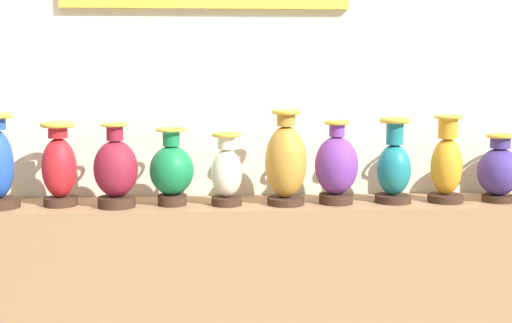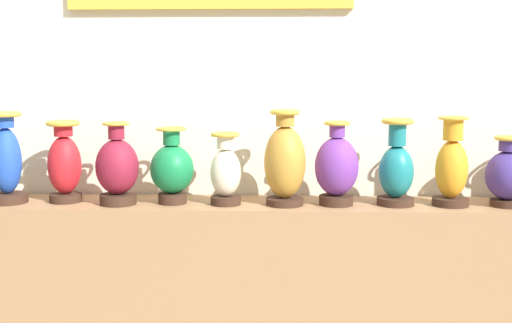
{
  "view_description": "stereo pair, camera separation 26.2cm",
  "coord_description": "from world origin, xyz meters",
  "views": [
    {
      "loc": [
        -0.15,
        -2.59,
        1.33
      ],
      "look_at": [
        0.0,
        0.0,
        0.99
      ],
      "focal_mm": 45.28,
      "sensor_mm": 36.0,
      "label": 1
    },
    {
      "loc": [
        0.11,
        -2.59,
        1.33
      ],
      "look_at": [
        0.0,
        0.0,
        0.99
      ],
      "focal_mm": 45.28,
      "sensor_mm": 36.0,
      "label": 2
    }
  ],
  "objects": [
    {
      "name": "vase_ochre",
      "position": [
        0.12,
        -0.05,
        0.99
      ],
      "size": [
        0.17,
        0.17,
        0.38
      ],
      "color": "#382319",
      "rests_on": "display_shelf"
    },
    {
      "name": "back_wall",
      "position": [
        -0.0,
        0.23,
        1.5
      ],
      "size": [
        4.16,
        0.14,
        2.99
      ],
      "color": "beige",
      "rests_on": "ground_plane"
    },
    {
      "name": "vase_amber",
      "position": [
        0.78,
        -0.03,
        0.97
      ],
      "size": [
        0.14,
        0.14,
        0.36
      ],
      "color": "#382319",
      "rests_on": "display_shelf"
    },
    {
      "name": "vase_indigo",
      "position": [
        1.0,
        -0.04,
        0.95
      ],
      "size": [
        0.17,
        0.17,
        0.28
      ],
      "color": "#382319",
      "rests_on": "display_shelf"
    },
    {
      "name": "vase_ivory",
      "position": [
        -0.12,
        -0.04,
        0.95
      ],
      "size": [
        0.12,
        0.12,
        0.29
      ],
      "color": "#382319",
      "rests_on": "display_shelf"
    },
    {
      "name": "display_shelf",
      "position": [
        0.0,
        0.0,
        0.41
      ],
      "size": [
        2.71,
        0.34,
        0.82
      ],
      "primitive_type": "cube",
      "color": "#99704C",
      "rests_on": "ground_plane"
    },
    {
      "name": "vase_crimson",
      "position": [
        -0.78,
        -0.02,
        0.98
      ],
      "size": [
        0.14,
        0.14,
        0.34
      ],
      "color": "#382319",
      "rests_on": "display_shelf"
    },
    {
      "name": "vase_teal",
      "position": [
        0.56,
        -0.03,
        0.97
      ],
      "size": [
        0.15,
        0.15,
        0.35
      ],
      "color": "#382319",
      "rests_on": "display_shelf"
    },
    {
      "name": "vase_burgundy",
      "position": [
        -0.56,
        -0.06,
        0.96
      ],
      "size": [
        0.17,
        0.17,
        0.33
      ],
      "color": "#382319",
      "rests_on": "display_shelf"
    },
    {
      "name": "vase_violet",
      "position": [
        0.32,
        -0.03,
        0.97
      ],
      "size": [
        0.17,
        0.17,
        0.34
      ],
      "color": "#382319",
      "rests_on": "display_shelf"
    },
    {
      "name": "vase_emerald",
      "position": [
        -0.34,
        -0.03,
        0.96
      ],
      "size": [
        0.18,
        0.18,
        0.31
      ],
      "color": "#382319",
      "rests_on": "display_shelf"
    },
    {
      "name": "vase_sapphire",
      "position": [
        -1.01,
        -0.04,
        0.99
      ],
      "size": [
        0.16,
        0.16,
        0.37
      ],
      "color": "#382319",
      "rests_on": "display_shelf"
    }
  ]
}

